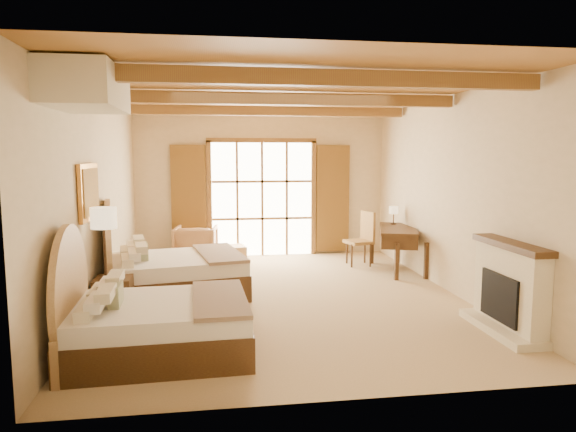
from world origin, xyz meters
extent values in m
plane|color=#D0B488|center=(0.00, 0.00, 0.00)|extent=(7.00, 7.00, 0.00)
plane|color=beige|center=(0.00, 3.50, 1.60)|extent=(5.50, 0.00, 5.50)
plane|color=beige|center=(-2.75, 0.00, 1.60)|extent=(0.00, 7.00, 7.00)
plane|color=beige|center=(2.75, 0.00, 1.60)|extent=(0.00, 7.00, 7.00)
plane|color=#AA7633|center=(0.00, 0.00, 3.20)|extent=(7.00, 7.00, 0.00)
cube|color=white|center=(0.00, 3.46, 1.25)|extent=(2.20, 0.02, 2.50)
cube|color=brown|center=(-1.60, 3.43, 1.25)|extent=(0.75, 0.06, 2.40)
cube|color=brown|center=(1.60, 3.43, 1.25)|extent=(0.75, 0.06, 2.40)
cube|color=#F0E5BE|center=(2.62, -2.00, 0.55)|extent=(0.25, 1.30, 1.10)
cube|color=black|center=(2.55, -2.00, 0.45)|extent=(0.18, 0.80, 0.60)
cube|color=#F0E5BE|center=(2.53, -2.00, 0.05)|extent=(0.45, 1.40, 0.10)
cube|color=#493317|center=(2.61, -2.00, 1.12)|extent=(0.30, 1.40, 0.08)
cube|color=#C27F30|center=(-2.71, -0.75, 1.75)|extent=(0.05, 0.95, 0.75)
cube|color=#B8842D|center=(-2.68, -0.75, 1.75)|extent=(0.02, 0.82, 0.62)
cube|color=#F3EAC6|center=(-2.40, -2.00, 2.95)|extent=(0.70, 1.40, 0.45)
cube|color=#493317|center=(-1.70, -2.12, 0.19)|extent=(2.04, 1.58, 0.39)
cube|color=white|center=(-1.70, -2.12, 0.49)|extent=(2.00, 1.55, 0.21)
cube|color=#997C61|center=(-1.02, -2.12, 0.61)|extent=(0.66, 1.55, 0.05)
cube|color=#93986F|center=(-2.16, -2.12, 0.72)|extent=(0.13, 0.41, 0.23)
cube|color=#493317|center=(-1.69, 0.33, 0.20)|extent=(2.35, 1.94, 0.41)
cube|color=white|center=(-1.69, 0.33, 0.52)|extent=(2.30, 1.90, 0.22)
cube|color=#997C61|center=(-0.98, 0.33, 0.64)|extent=(0.92, 1.70, 0.05)
cube|color=#93986F|center=(-2.17, 0.33, 0.75)|extent=(0.20, 0.44, 0.24)
cube|color=#493317|center=(-2.44, -0.76, 0.29)|extent=(0.49, 0.49, 0.58)
cylinder|color=#322216|center=(-2.50, -0.93, 0.01)|extent=(0.22, 0.22, 0.03)
cylinder|color=#322216|center=(-2.50, -0.93, 0.69)|extent=(0.04, 0.04, 1.33)
cylinder|color=beige|center=(-2.50, -0.93, 1.42)|extent=(0.33, 0.33, 0.28)
imported|color=#AF7B4D|center=(-1.45, 2.78, 0.39)|extent=(0.92, 0.94, 0.78)
cube|color=tan|center=(-0.70, 2.68, 0.18)|extent=(0.57, 0.57, 0.36)
cube|color=#493317|center=(2.44, 1.51, 0.81)|extent=(1.11, 1.69, 0.06)
cube|color=#493317|center=(2.44, 1.51, 0.67)|extent=(1.08, 1.64, 0.25)
cube|color=#AA7F3A|center=(1.83, 2.10, 0.48)|extent=(0.59, 0.59, 0.06)
cube|color=#AA7F3A|center=(2.05, 2.10, 0.80)|extent=(0.18, 0.48, 0.59)
cylinder|color=#322216|center=(2.53, 2.01, 0.85)|extent=(0.11, 0.11, 0.02)
cylinder|color=#322216|center=(2.53, 2.01, 0.98)|extent=(0.02, 0.02, 0.25)
cylinder|color=beige|center=(2.53, 2.01, 1.13)|extent=(0.18, 0.18, 0.14)
camera|label=1|loc=(-1.08, -7.85, 2.24)|focal=32.00mm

